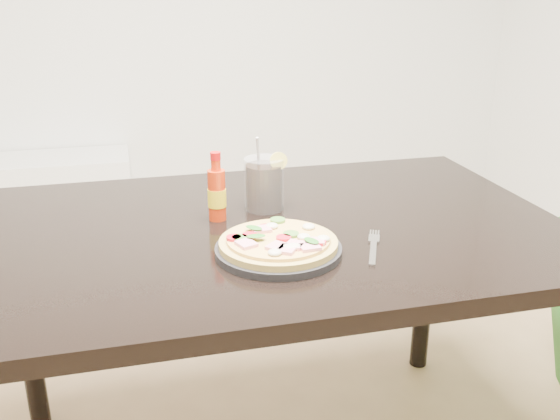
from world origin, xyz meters
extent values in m
cube|color=black|center=(0.20, 0.37, 0.73)|extent=(1.40, 0.90, 0.04)
cylinder|color=black|center=(-0.44, 0.76, 0.35)|extent=(0.06, 0.06, 0.71)
cylinder|color=black|center=(0.84, 0.76, 0.35)|extent=(0.06, 0.06, 0.71)
cylinder|color=black|center=(0.19, 0.20, 0.76)|extent=(0.27, 0.27, 0.02)
cylinder|color=tan|center=(0.19, 0.20, 0.77)|extent=(0.25, 0.25, 0.01)
cylinder|color=#DBC55F|center=(0.19, 0.20, 0.78)|extent=(0.22, 0.22, 0.01)
cube|color=pink|center=(0.19, 0.13, 0.79)|extent=(0.05, 0.05, 0.01)
cube|color=pink|center=(0.25, 0.15, 0.79)|extent=(0.05, 0.04, 0.01)
cube|color=pink|center=(0.23, 0.13, 0.79)|extent=(0.04, 0.04, 0.01)
cube|color=pink|center=(0.11, 0.17, 0.79)|extent=(0.05, 0.05, 0.01)
cube|color=pink|center=(0.21, 0.14, 0.79)|extent=(0.05, 0.05, 0.01)
cube|color=pink|center=(0.16, 0.24, 0.79)|extent=(0.04, 0.04, 0.01)
cube|color=pink|center=(0.17, 0.15, 0.79)|extent=(0.05, 0.05, 0.01)
cylinder|color=red|center=(0.13, 0.22, 0.79)|extent=(0.03, 0.03, 0.01)
cylinder|color=red|center=(0.20, 0.19, 0.79)|extent=(0.03, 0.03, 0.01)
cylinder|color=red|center=(0.17, 0.25, 0.79)|extent=(0.03, 0.03, 0.01)
cylinder|color=red|center=(0.26, 0.15, 0.79)|extent=(0.03, 0.03, 0.01)
cylinder|color=red|center=(0.10, 0.21, 0.79)|extent=(0.03, 0.03, 0.01)
cylinder|color=#49852C|center=(0.21, 0.29, 0.79)|extent=(0.03, 0.03, 0.01)
cylinder|color=#49852C|center=(0.22, 0.20, 0.79)|extent=(0.03, 0.03, 0.01)
cylinder|color=#49852C|center=(0.11, 0.21, 0.79)|extent=(0.03, 0.03, 0.01)
ellipsoid|color=beige|center=(0.21, 0.14, 0.79)|extent=(0.03, 0.03, 0.01)
ellipsoid|color=beige|center=(0.26, 0.23, 0.79)|extent=(0.03, 0.03, 0.01)
ellipsoid|color=beige|center=(0.24, 0.18, 0.79)|extent=(0.03, 0.03, 0.01)
ellipsoid|color=beige|center=(0.16, 0.12, 0.79)|extent=(0.03, 0.03, 0.01)
ellipsoid|color=beige|center=(0.20, 0.14, 0.79)|extent=(0.03, 0.03, 0.01)
ellipsoid|color=beige|center=(0.19, 0.25, 0.79)|extent=(0.03, 0.03, 0.01)
ellipsoid|color=beige|center=(0.27, 0.16, 0.79)|extent=(0.03, 0.03, 0.01)
ellipsoid|color=#25751B|center=(0.24, 0.14, 0.80)|extent=(0.04, 0.05, 0.00)
ellipsoid|color=#25751B|center=(0.14, 0.19, 0.80)|extent=(0.04, 0.03, 0.00)
ellipsoid|color=#25751B|center=(0.14, 0.24, 0.80)|extent=(0.04, 0.04, 0.00)
cylinder|color=red|center=(0.09, 0.43, 0.81)|extent=(0.06, 0.06, 0.12)
cylinder|color=yellow|center=(0.09, 0.43, 0.81)|extent=(0.04, 0.04, 0.04)
cylinder|color=red|center=(0.09, 0.43, 0.89)|extent=(0.02, 0.02, 0.03)
cylinder|color=red|center=(0.09, 0.43, 0.91)|extent=(0.02, 0.02, 0.02)
cylinder|color=black|center=(0.22, 0.48, 0.81)|extent=(0.09, 0.09, 0.11)
cylinder|color=silver|center=(0.22, 0.48, 0.82)|extent=(0.10, 0.10, 0.13)
cylinder|color=#F2E059|center=(0.25, 0.46, 0.88)|extent=(0.04, 0.01, 0.04)
cylinder|color=#B2B2B7|center=(0.21, 0.49, 0.85)|extent=(0.03, 0.06, 0.17)
cube|color=silver|center=(0.38, 0.14, 0.75)|extent=(0.06, 0.11, 0.00)
cube|color=silver|center=(0.41, 0.22, 0.75)|extent=(0.04, 0.05, 0.00)
cube|color=silver|center=(0.42, 0.25, 0.75)|extent=(0.02, 0.03, 0.00)
cube|color=silver|center=(0.42, 0.25, 0.75)|extent=(0.02, 0.03, 0.00)
cube|color=silver|center=(0.43, 0.25, 0.75)|extent=(0.02, 0.03, 0.00)
cube|color=silver|center=(0.43, 0.24, 0.75)|extent=(0.02, 0.03, 0.00)
camera|label=1|loc=(-0.10, -0.97, 1.30)|focal=40.00mm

